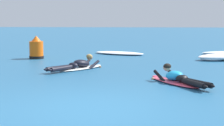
% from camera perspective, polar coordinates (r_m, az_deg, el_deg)
% --- Properties ---
extents(ground_plane, '(120.00, 120.00, 0.00)m').
position_cam_1_polar(ground_plane, '(17.39, 1.98, 0.95)').
color(ground_plane, '#235B84').
extents(surfer_near, '(1.67, 2.39, 0.55)m').
position_cam_1_polar(surfer_near, '(10.27, 9.75, -2.33)').
color(surfer_near, '#E54C66').
rests_on(surfer_near, ground).
extents(surfer_far, '(1.70, 2.37, 0.53)m').
position_cam_1_polar(surfer_far, '(12.97, -5.09, -0.37)').
color(surfer_far, white).
rests_on(surfer_far, ground).
extents(whitewater_mid_left, '(2.77, 1.97, 0.13)m').
position_cam_1_polar(whitewater_mid_left, '(18.51, 1.12, 1.49)').
color(whitewater_mid_left, white).
rests_on(whitewater_mid_left, ground).
extents(channel_marker_buoy, '(0.62, 0.62, 0.99)m').
position_cam_1_polar(channel_marker_buoy, '(16.81, -11.21, 1.97)').
color(channel_marker_buoy, '#EA5B0F').
rests_on(channel_marker_buoy, ground).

